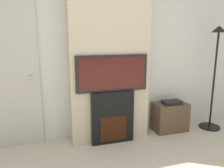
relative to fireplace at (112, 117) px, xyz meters
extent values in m
cube|color=silver|center=(0.00, 0.33, 0.98)|extent=(6.00, 0.06, 2.70)
cube|color=beige|center=(0.00, 0.15, 0.98)|extent=(1.12, 0.30, 2.70)
cube|color=black|center=(0.00, 0.00, 0.00)|extent=(0.60, 0.14, 0.75)
cube|color=#33160A|center=(0.00, -0.07, -0.15)|extent=(0.37, 0.01, 0.36)
cube|color=black|center=(0.00, 0.00, 0.63)|extent=(1.00, 0.06, 0.50)
cube|color=#471914|center=(0.00, -0.03, 0.63)|extent=(0.92, 0.01, 0.44)
cylinder|color=black|center=(1.70, 0.00, -0.36)|extent=(0.33, 0.33, 0.03)
cylinder|color=black|center=(1.70, 0.00, 0.41)|extent=(0.03, 0.03, 1.52)
cone|color=black|center=(1.70, 0.00, 1.22)|extent=(0.23, 0.23, 0.10)
cube|color=brown|center=(1.00, 0.11, -0.15)|extent=(0.53, 0.33, 0.45)
cube|color=black|center=(1.00, 0.08, 0.10)|extent=(0.29, 0.18, 0.05)
cube|color=#BCB7AD|center=(-1.37, 0.28, 0.62)|extent=(0.87, 0.04, 1.98)
sphere|color=silver|center=(-1.07, 0.24, 0.58)|extent=(0.06, 0.06, 0.06)
camera|label=1|loc=(-0.85, -2.79, 1.11)|focal=35.00mm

